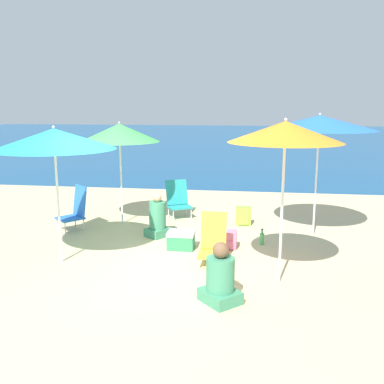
# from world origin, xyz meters

# --- Properties ---
(ground_plane) EXTENTS (60.00, 60.00, 0.00)m
(ground_plane) POSITION_xyz_m (0.00, 0.00, 0.00)
(ground_plane) COLOR #D1BA89
(sea_water) EXTENTS (60.00, 40.00, 0.01)m
(sea_water) POSITION_xyz_m (0.00, 26.17, 0.00)
(sea_water) COLOR navy
(sea_water) RESTS_ON ground
(beach_umbrella_blue) EXTENTS (2.09, 2.09, 2.34)m
(beach_umbrella_blue) POSITION_xyz_m (2.88, 2.09, 2.16)
(beach_umbrella_blue) COLOR white
(beach_umbrella_blue) RESTS_ON ground
(beach_umbrella_teal) EXTENTS (1.88, 1.88, 2.17)m
(beach_umbrella_teal) POSITION_xyz_m (-1.33, 0.05, 1.97)
(beach_umbrella_teal) COLOR white
(beach_umbrella_teal) RESTS_ON ground
(beach_umbrella_green) EXTENTS (1.65, 1.65, 2.15)m
(beach_umbrella_green) POSITION_xyz_m (-1.03, 2.37, 1.92)
(beach_umbrella_green) COLOR white
(beach_umbrella_green) RESTS_ON ground
(beach_umbrella_orange) EXTENTS (1.54, 1.54, 2.31)m
(beach_umbrella_orange) POSITION_xyz_m (2.10, -0.31, 2.13)
(beach_umbrella_orange) COLOR white
(beach_umbrella_orange) RESTS_ON ground
(beach_chair_blue) EXTENTS (0.67, 0.68, 0.90)m
(beach_chair_blue) POSITION_xyz_m (-1.81, 1.79, 0.44)
(beach_chair_blue) COLOR silver
(beach_chair_blue) RESTS_ON ground
(beach_chair_teal) EXTENTS (0.66, 0.66, 0.83)m
(beach_chair_teal) POSITION_xyz_m (0.05, 3.08, 0.42)
(beach_chair_teal) COLOR silver
(beach_chair_teal) RESTS_ON ground
(beach_chair_yellow) EXTENTS (0.42, 0.57, 0.79)m
(beach_chair_yellow) POSITION_xyz_m (1.09, 0.38, 0.35)
(beach_chair_yellow) COLOR silver
(beach_chair_yellow) RESTS_ON ground
(person_seated_near) EXTENTS (0.53, 0.54, 0.85)m
(person_seated_near) POSITION_xyz_m (-0.09, 1.59, 0.34)
(person_seated_near) COLOR #3F8C66
(person_seated_near) RESTS_ON ground
(person_seated_far) EXTENTS (0.61, 0.62, 0.81)m
(person_seated_far) POSITION_xyz_m (1.32, -1.04, 0.32)
(person_seated_far) COLOR #3F8C66
(person_seated_far) RESTS_ON ground
(backpack_lime) EXTENTS (0.32, 0.22, 0.38)m
(backpack_lime) POSITION_xyz_m (1.53, 2.63, 0.19)
(backpack_lime) COLOR #8ECC3D
(backpack_lime) RESTS_ON ground
(backpack_pink) EXTENTS (0.28, 0.26, 0.32)m
(backpack_pink) POSITION_xyz_m (1.30, 1.08, 0.16)
(backpack_pink) COLOR pink
(backpack_pink) RESTS_ON ground
(water_bottle) EXTENTS (0.08, 0.08, 0.29)m
(water_bottle) POSITION_xyz_m (1.89, 1.37, 0.11)
(water_bottle) COLOR #4CB266
(water_bottle) RESTS_ON ground
(cooler_box) EXTENTS (0.47, 0.34, 0.31)m
(cooler_box) POSITION_xyz_m (0.48, 0.94, 0.16)
(cooler_box) COLOR #338C59
(cooler_box) RESTS_ON ground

